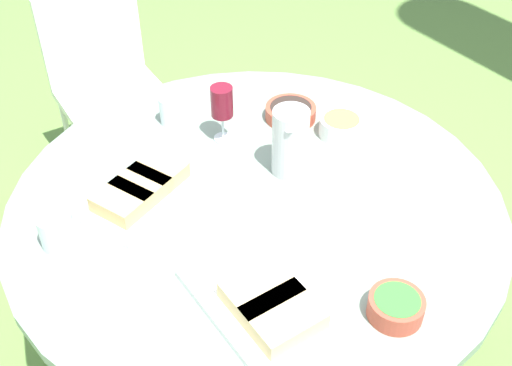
{
  "coord_description": "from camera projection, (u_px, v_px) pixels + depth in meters",
  "views": [
    {
      "loc": [
        1.34,
        0.21,
        1.99
      ],
      "look_at": [
        0.0,
        0.0,
        0.83
      ],
      "focal_mm": 45.0,
      "sensor_mm": 36.0,
      "label": 1
    }
  ],
  "objects": [
    {
      "name": "bowl_olives",
      "position": [
        291.0,
        112.0,
        2.11
      ],
      "size": [
        0.17,
        0.17,
        0.05
      ],
      "color": "#B74733",
      "rests_on": "dining_table"
    },
    {
      "name": "ground_plane",
      "position": [
        256.0,
        358.0,
        2.32
      ],
      "size": [
        40.0,
        40.0,
        0.0
      ],
      "primitive_type": "plane",
      "color": "#668E42"
    },
    {
      "name": "water_pitcher",
      "position": [
        290.0,
        142.0,
        1.85
      ],
      "size": [
        0.11,
        0.11,
        0.21
      ],
      "color": "silver",
      "rests_on": "dining_table"
    },
    {
      "name": "cup_water_near",
      "position": [
        54.0,
        231.0,
        1.65
      ],
      "size": [
        0.08,
        0.08,
        0.1
      ],
      "color": "silver",
      "rests_on": "dining_table"
    },
    {
      "name": "cup_water_far",
      "position": [
        169.0,
        110.0,
        2.07
      ],
      "size": [
        0.06,
        0.06,
        0.09
      ],
      "color": "silver",
      "rests_on": "dining_table"
    },
    {
      "name": "dining_table",
      "position": [
        256.0,
        226.0,
        1.89
      ],
      "size": [
        1.41,
        1.41,
        0.77
      ],
      "color": "#4C4C51",
      "rests_on": "ground_plane"
    },
    {
      "name": "platter_bread_main",
      "position": [
        141.0,
        190.0,
        1.8
      ],
      "size": [
        0.4,
        0.33,
        0.07
      ],
      "color": "white",
      "rests_on": "dining_table"
    },
    {
      "name": "chair_near_left",
      "position": [
        106.0,
        77.0,
        2.79
      ],
      "size": [
        0.61,
        0.61,
        0.89
      ],
      "color": "white",
      "rests_on": "ground_plane"
    },
    {
      "name": "bowl_fries",
      "position": [
        341.0,
        126.0,
        2.03
      ],
      "size": [
        0.14,
        0.14,
        0.06
      ],
      "color": "white",
      "rests_on": "dining_table"
    },
    {
      "name": "wine_glass",
      "position": [
        222.0,
        104.0,
        1.95
      ],
      "size": [
        0.07,
        0.07,
        0.19
      ],
      "color": "silver",
      "rests_on": "dining_table"
    },
    {
      "name": "bowl_salad",
      "position": [
        396.0,
        306.0,
        1.49
      ],
      "size": [
        0.13,
        0.13,
        0.06
      ],
      "color": "#B74733",
      "rests_on": "dining_table"
    },
    {
      "name": "platter_charcuterie",
      "position": [
        267.0,
        304.0,
        1.5
      ],
      "size": [
        0.45,
        0.45,
        0.07
      ],
      "color": "white",
      "rests_on": "dining_table"
    }
  ]
}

